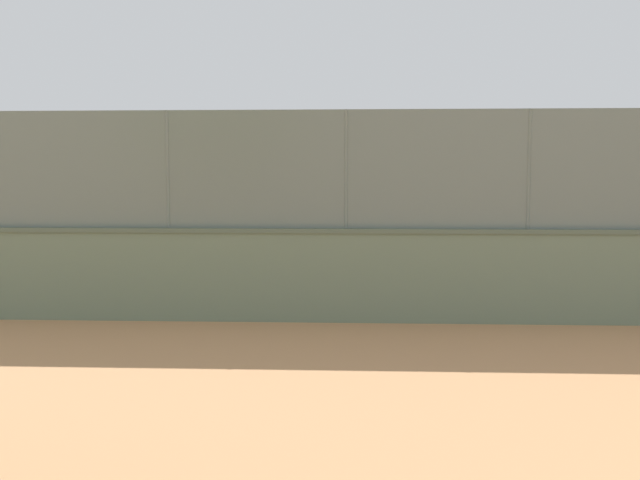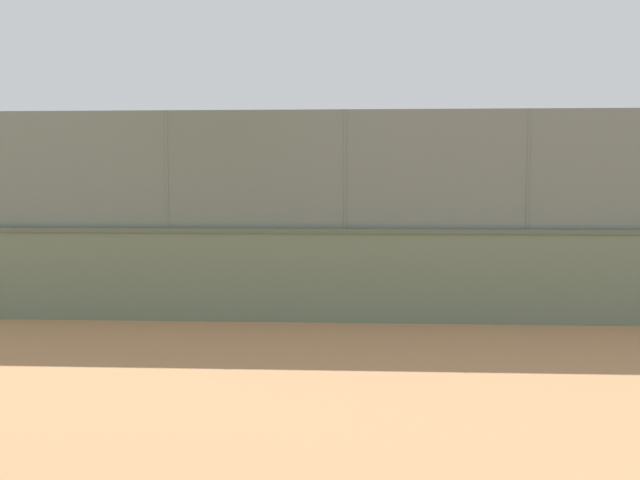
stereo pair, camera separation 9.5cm
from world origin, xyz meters
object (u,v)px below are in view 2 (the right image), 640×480
player_near_wall_returning (264,250)px  sports_ball (146,300)px  player_crossing_court (404,249)px  player_foreground_swinging (172,248)px

player_near_wall_returning → sports_ball: size_ratio=15.02×
player_crossing_court → sports_ball: size_ratio=14.80×
player_foreground_swinging → sports_ball: player_foreground_swinging is taller
player_foreground_swinging → sports_ball: 1.60m
sports_ball → player_near_wall_returning: bearing=-131.2°
player_foreground_swinging → player_crossing_court: bearing=-163.1°
player_crossing_court → sports_ball: player_crossing_court is taller
player_foreground_swinging → player_near_wall_returning: 2.28m
player_near_wall_returning → sports_ball: (2.16, 2.47, -0.81)m
player_foreground_swinging → sports_ball: bearing=79.0°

